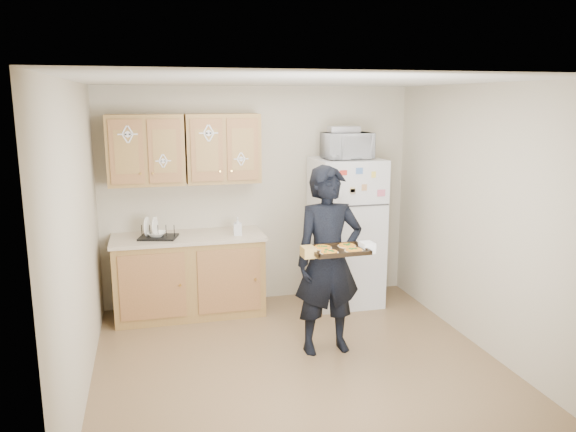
{
  "coord_description": "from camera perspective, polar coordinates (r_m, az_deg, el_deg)",
  "views": [
    {
      "loc": [
        -1.24,
        -4.54,
        2.35
      ],
      "look_at": [
        0.01,
        0.45,
        1.28
      ],
      "focal_mm": 35.0,
      "sensor_mm": 36.0,
      "label": 1
    }
  ],
  "objects": [
    {
      "name": "floor",
      "position": [
        5.26,
        1.07,
        -14.81
      ],
      "size": [
        3.6,
        3.6,
        0.0
      ],
      "primitive_type": "plane",
      "color": "brown",
      "rests_on": "ground"
    },
    {
      "name": "ceiling",
      "position": [
        4.71,
        1.19,
        13.56
      ],
      "size": [
        3.6,
        3.6,
        0.0
      ],
      "primitive_type": "plane",
      "color": "silver",
      "rests_on": "wall_back"
    },
    {
      "name": "wall_back",
      "position": [
        6.55,
        -3.01,
        2.06
      ],
      "size": [
        3.6,
        0.04,
        2.5
      ],
      "primitive_type": "cube",
      "color": "#C1B69C",
      "rests_on": "floor"
    },
    {
      "name": "wall_front",
      "position": [
        3.2,
        9.71,
        -8.57
      ],
      "size": [
        3.6,
        0.04,
        2.5
      ],
      "primitive_type": "cube",
      "color": "#C1B69C",
      "rests_on": "floor"
    },
    {
      "name": "wall_left",
      "position": [
        4.7,
        -20.57,
        -2.56
      ],
      "size": [
        0.04,
        3.6,
        2.5
      ],
      "primitive_type": "cube",
      "color": "#C1B69C",
      "rests_on": "floor"
    },
    {
      "name": "wall_right",
      "position": [
        5.57,
        19.3,
        -0.32
      ],
      "size": [
        0.04,
        3.6,
        2.5
      ],
      "primitive_type": "cube",
      "color": "#C1B69C",
      "rests_on": "floor"
    },
    {
      "name": "refrigerator",
      "position": [
        6.53,
        5.87,
        -1.59
      ],
      "size": [
        0.75,
        0.7,
        1.7
      ],
      "primitive_type": "cube",
      "color": "silver",
      "rests_on": "floor"
    },
    {
      "name": "base_cabinet",
      "position": [
        6.33,
        -9.97,
        -6.1
      ],
      "size": [
        1.6,
        0.6,
        0.86
      ],
      "primitive_type": "cube",
      "color": "olive",
      "rests_on": "floor"
    },
    {
      "name": "countertop",
      "position": [
        6.21,
        -10.12,
        -2.14
      ],
      "size": [
        1.64,
        0.64,
        0.04
      ],
      "primitive_type": "cube",
      "color": "beige",
      "rests_on": "base_cabinet"
    },
    {
      "name": "upper_cab_left",
      "position": [
        6.17,
        -14.25,
        6.51
      ],
      "size": [
        0.8,
        0.33,
        0.75
      ],
      "primitive_type": "cube",
      "color": "olive",
      "rests_on": "wall_back"
    },
    {
      "name": "upper_cab_right",
      "position": [
        6.23,
        -6.64,
        6.83
      ],
      "size": [
        0.8,
        0.33,
        0.75
      ],
      "primitive_type": "cube",
      "color": "olive",
      "rests_on": "wall_back"
    },
    {
      "name": "cereal_box",
      "position": [
        7.12,
        9.02,
        -6.33
      ],
      "size": [
        0.2,
        0.07,
        0.32
      ],
      "primitive_type": "cube",
      "color": "gold",
      "rests_on": "floor"
    },
    {
      "name": "person",
      "position": [
        5.23,
        4.12,
        -4.55
      ],
      "size": [
        0.66,
        0.45,
        1.77
      ],
      "primitive_type": "imported",
      "rotation": [
        0.0,
        0.0,
        0.04
      ],
      "color": "black",
      "rests_on": "floor"
    },
    {
      "name": "baking_tray",
      "position": [
        4.91,
        5.11,
        -3.53
      ],
      "size": [
        0.5,
        0.38,
        0.04
      ],
      "primitive_type": "cube",
      "rotation": [
        0.0,
        0.0,
        0.04
      ],
      "color": "black",
      "rests_on": "person"
    },
    {
      "name": "pizza_front_left",
      "position": [
        4.79,
        4.2,
        -3.68
      ],
      "size": [
        0.16,
        0.16,
        0.02
      ],
      "primitive_type": "cylinder",
      "color": "gold",
      "rests_on": "baking_tray"
    },
    {
      "name": "pizza_front_right",
      "position": [
        4.87,
        6.71,
        -3.46
      ],
      "size": [
        0.16,
        0.16,
        0.02
      ],
      "primitive_type": "cylinder",
      "color": "gold",
      "rests_on": "baking_tray"
    },
    {
      "name": "pizza_back_left",
      "position": [
        4.94,
        3.54,
        -3.2
      ],
      "size": [
        0.16,
        0.16,
        0.02
      ],
      "primitive_type": "cylinder",
      "color": "gold",
      "rests_on": "baking_tray"
    },
    {
      "name": "pizza_back_right",
      "position": [
        5.02,
        5.99,
        -3.0
      ],
      "size": [
        0.16,
        0.16,
        0.02
      ],
      "primitive_type": "cylinder",
      "color": "gold",
      "rests_on": "baking_tray"
    },
    {
      "name": "microwave",
      "position": [
        6.32,
        6.01,
        7.11
      ],
      "size": [
        0.54,
        0.38,
        0.29
      ],
      "primitive_type": "imported",
      "rotation": [
        0.0,
        0.0,
        0.04
      ],
      "color": "silver",
      "rests_on": "refrigerator"
    },
    {
      "name": "foil_pan",
      "position": [
        6.33,
        5.67,
        8.75
      ],
      "size": [
        0.35,
        0.26,
        0.07
      ],
      "primitive_type": "cube",
      "rotation": [
        0.0,
        0.0,
        -0.09
      ],
      "color": "#B8B6BE",
      "rests_on": "microwave"
    },
    {
      "name": "dish_rack",
      "position": [
        6.14,
        -13.07,
        -1.5
      ],
      "size": [
        0.45,
        0.38,
        0.15
      ],
      "primitive_type": "cube",
      "rotation": [
        0.0,
        0.0,
        -0.26
      ],
      "color": "black",
      "rests_on": "countertop"
    },
    {
      "name": "bowl",
      "position": [
        6.14,
        -13.18,
        -1.81
      ],
      "size": [
        0.25,
        0.25,
        0.05
      ],
      "primitive_type": "imported",
      "rotation": [
        0.0,
        0.0,
        -0.31
      ],
      "color": "white",
      "rests_on": "dish_rack"
    },
    {
      "name": "soap_bottle",
      "position": [
        6.13,
        -5.13,
        -1.05
      ],
      "size": [
        0.1,
        0.1,
        0.2
      ],
      "primitive_type": "imported",
      "rotation": [
        0.0,
        0.0,
        -0.15
      ],
      "color": "silver",
      "rests_on": "countertop"
    }
  ]
}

